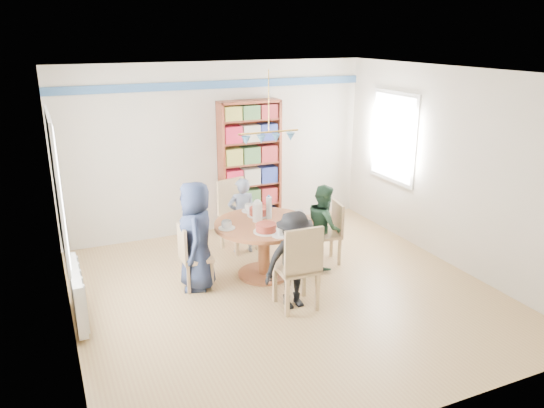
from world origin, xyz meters
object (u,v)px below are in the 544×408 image
dining_table (264,236)px  person_left (196,236)px  chair_left (191,254)px  person_near (294,260)px  chair_right (331,230)px  person_right (324,226)px  radiator (77,294)px  chair_far (236,211)px  person_far (242,216)px  chair_near (299,264)px  bookshelf (250,167)px

dining_table → person_left: 0.92m
chair_left → dining_table: bearing=-1.8°
chair_left → person_near: size_ratio=0.72×
chair_left → person_near: bearing=-44.3°
chair_right → person_right: bearing=-157.2°
radiator → chair_far: chair_far is taller
chair_left → person_left: size_ratio=0.61×
chair_right → person_left: size_ratio=0.62×
chair_far → person_far: (0.03, -0.19, -0.01)m
chair_near → chair_left: bearing=133.5°
radiator → chair_near: size_ratio=0.94×
chair_far → person_near: bearing=-90.1°
person_right → chair_left: bearing=105.8°
person_left → bookshelf: (1.42, 1.75, 0.34)m
chair_right → person_near: person_near is taller
chair_far → bookshelf: bookshelf is taller
chair_left → person_far: bearing=39.3°
chair_far → person_far: bearing=-82.1°
person_near → chair_near: bearing=-82.3°
dining_table → chair_right: bearing=1.9°
person_right → bookshelf: bookshelf is taller
radiator → person_far: size_ratio=0.88×
chair_near → person_right: (0.88, 0.99, -0.00)m
person_right → person_far: (-0.87, 0.88, -0.01)m
chair_far → person_left: 1.37m
person_far → chair_right: bearing=148.3°
radiator → chair_near: 2.51m
dining_table → person_right: 0.89m
dining_table → chair_near: size_ratio=1.23×
person_near → chair_right: bearing=40.2°
chair_left → person_right: bearing=-1.8°
chair_right → chair_far: chair_far is taller
chair_left → bookshelf: bookshelf is taller
chair_right → person_left: bearing=-179.8°
radiator → chair_right: size_ratio=1.15×
person_left → chair_left: bearing=-77.8°
person_left → person_far: 1.25m
bookshelf → chair_far: bearing=-125.7°
dining_table → chair_left: chair_left is taller
person_far → bookshelf: 1.14m
chair_right → person_near: (-1.04, -0.96, 0.12)m
dining_table → person_right: (0.89, -0.03, 0.03)m
chair_right → dining_table: bearing=-178.1°
radiator → dining_table: bearing=6.4°
radiator → person_near: size_ratio=0.84×
chair_near → person_left: size_ratio=0.76×
chair_far → dining_table: bearing=-89.6°
chair_right → chair_near: 1.47m
chair_near → dining_table: bearing=90.4°
person_left → person_near: size_ratio=1.18×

